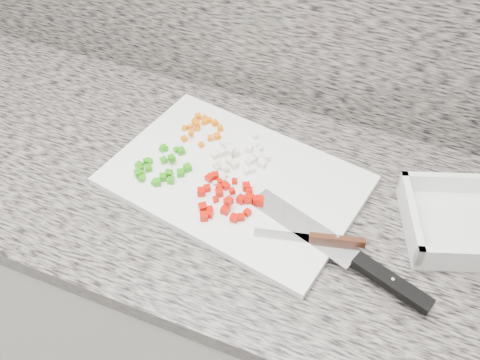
% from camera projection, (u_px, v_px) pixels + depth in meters
% --- Properties ---
extents(cabinet, '(3.92, 0.62, 0.86)m').
position_uv_depth(cabinet, '(214.00, 296.00, 1.46)').
color(cabinet, silver).
rests_on(cabinet, ground).
extents(countertop, '(3.96, 0.64, 0.04)m').
position_uv_depth(countertop, '(206.00, 186.00, 1.14)').
color(countertop, slate).
rests_on(countertop, cabinet).
extents(cutting_board, '(0.56, 0.42, 0.02)m').
position_uv_depth(cutting_board, '(235.00, 180.00, 1.11)').
color(cutting_board, white).
rests_on(cutting_board, countertop).
extents(carrot_pile, '(0.09, 0.10, 0.02)m').
position_uv_depth(carrot_pile, '(203.00, 127.00, 1.20)').
color(carrot_pile, orange).
rests_on(carrot_pile, cutting_board).
extents(onion_pile, '(0.12, 0.13, 0.03)m').
position_uv_depth(onion_pile, '(242.00, 155.00, 1.14)').
color(onion_pile, white).
rests_on(onion_pile, cutting_board).
extents(green_pepper_pile, '(0.11, 0.12, 0.02)m').
position_uv_depth(green_pepper_pile, '(162.00, 167.00, 1.11)').
color(green_pepper_pile, '#278D0C').
rests_on(green_pepper_pile, cutting_board).
extents(red_pepper_pile, '(0.14, 0.13, 0.02)m').
position_uv_depth(red_pepper_pile, '(228.00, 198.00, 1.05)').
color(red_pepper_pile, '#C60C02').
rests_on(red_pepper_pile, cutting_board).
extents(garlic_pile, '(0.04, 0.07, 0.01)m').
position_uv_depth(garlic_pile, '(220.00, 172.00, 1.11)').
color(garlic_pile, beige).
rests_on(garlic_pile, cutting_board).
extents(chef_knife, '(0.37, 0.17, 0.02)m').
position_uv_depth(chef_knife, '(359.00, 262.00, 0.95)').
color(chef_knife, white).
rests_on(chef_knife, cutting_board).
extents(paring_knife, '(0.20, 0.07, 0.02)m').
position_uv_depth(paring_knife, '(323.00, 239.00, 0.99)').
color(paring_knife, white).
rests_on(paring_knife, cutting_board).
extents(tray, '(0.32, 0.27, 0.06)m').
position_uv_depth(tray, '(477.00, 224.00, 1.02)').
color(tray, white).
rests_on(tray, countertop).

